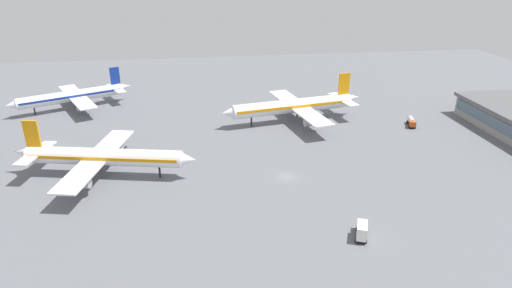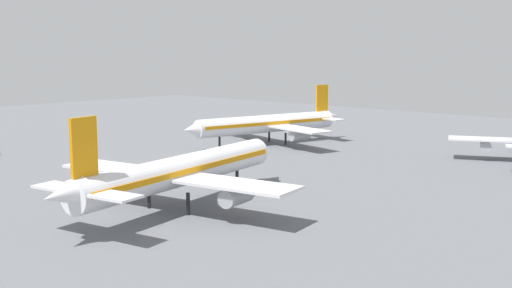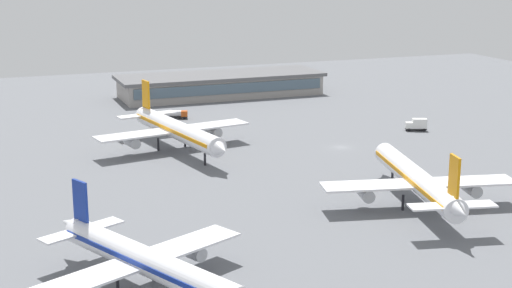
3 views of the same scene
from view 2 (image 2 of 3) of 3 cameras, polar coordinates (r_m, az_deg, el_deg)
ground at (r=127.49m, az=-14.66°, el=-1.87°), size 288.00×288.00×0.00m
airplane_at_gate at (r=89.53m, az=-7.03°, el=-2.49°), size 39.05×48.14×14.72m
airplane_taxiing at (r=150.23m, az=1.18°, el=1.89°), size 37.04×45.50×13.98m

